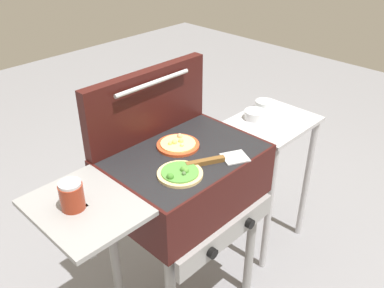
% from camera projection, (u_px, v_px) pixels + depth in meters
% --- Properties ---
extents(grill, '(0.96, 0.53, 0.90)m').
position_uv_depth(grill, '(182.00, 183.00, 1.78)').
color(grill, '#38110F').
rests_on(grill, ground_plane).
extents(grill_lid_open, '(0.63, 0.08, 0.30)m').
position_uv_depth(grill_lid_open, '(148.00, 104.00, 1.77)').
color(grill_lid_open, '#38110F').
rests_on(grill_lid_open, grill).
extents(pizza_cheese, '(0.18, 0.18, 0.03)m').
position_uv_depth(pizza_cheese, '(178.00, 144.00, 1.75)').
color(pizza_cheese, '#C64723').
rests_on(pizza_cheese, grill).
extents(pizza_veggie, '(0.17, 0.17, 0.04)m').
position_uv_depth(pizza_veggie, '(180.00, 173.00, 1.57)').
color(pizza_veggie, '#E0C17F').
rests_on(pizza_veggie, grill).
extents(sauce_jar, '(0.08, 0.08, 0.10)m').
position_uv_depth(sauce_jar, '(72.00, 196.00, 1.38)').
color(sauce_jar, maroon).
rests_on(sauce_jar, grill).
extents(spatula, '(0.26, 0.17, 0.02)m').
position_uv_depth(spatula, '(217.00, 160.00, 1.65)').
color(spatula, '#B7BABF').
rests_on(spatula, grill).
extents(prep_table, '(0.44, 0.36, 0.81)m').
position_uv_depth(prep_table, '(269.00, 158.00, 2.29)').
color(prep_table, '#B2B2B7').
rests_on(prep_table, ground_plane).
extents(topping_bowl_near, '(0.11, 0.11, 0.04)m').
position_uv_depth(topping_bowl_near, '(255.00, 115.00, 2.17)').
color(topping_bowl_near, silver).
rests_on(topping_bowl_near, prep_table).
extents(topping_bowl_far, '(0.10, 0.10, 0.04)m').
position_uv_depth(topping_bowl_far, '(264.00, 105.00, 2.28)').
color(topping_bowl_far, silver).
rests_on(topping_bowl_far, prep_table).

